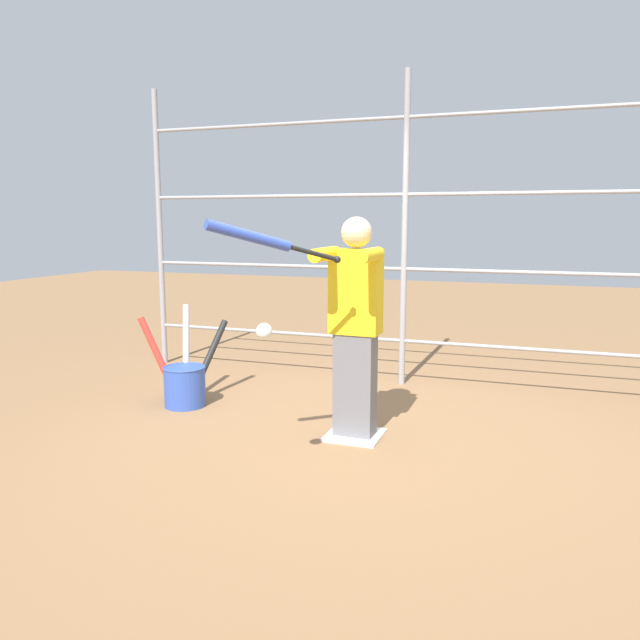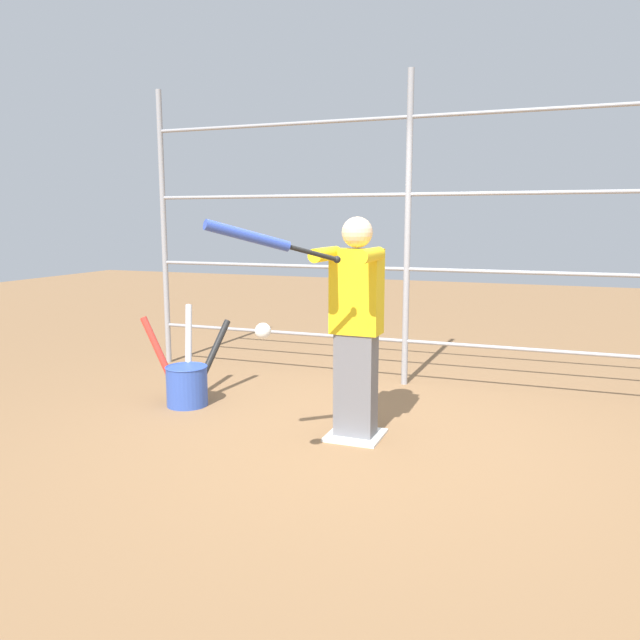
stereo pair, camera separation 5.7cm
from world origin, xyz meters
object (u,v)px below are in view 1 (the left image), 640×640
baseball_bat_swinging (261,239)px  bat_bucket (185,381)px  batter (355,321)px  softball_in_flight (264,331)px

baseball_bat_swinging → bat_bucket: (1.27, -1.12, -1.27)m
baseball_bat_swinging → bat_bucket: size_ratio=0.87×
batter → bat_bucket: (1.62, -0.29, -0.66)m
softball_in_flight → bat_bucket: bearing=-43.2°
baseball_bat_swinging → softball_in_flight: size_ratio=7.57×
softball_in_flight → bat_bucket: (1.36, -1.28, -0.74)m
baseball_bat_swinging → softball_in_flight: 0.56m
baseball_bat_swinging → softball_in_flight: bearing=119.2°
batter → softball_in_flight: size_ratio=16.84×
baseball_bat_swinging → softball_in_flight: (-0.09, 0.16, -0.53)m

